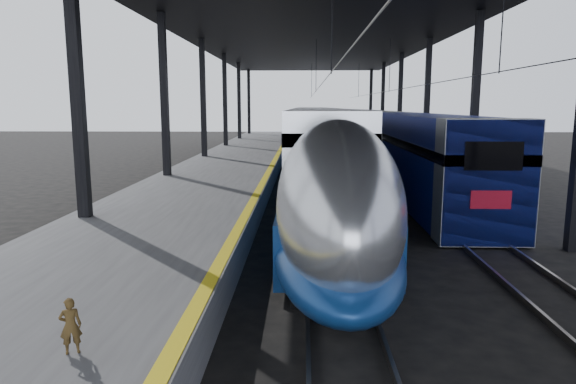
{
  "coord_description": "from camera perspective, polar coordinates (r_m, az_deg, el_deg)",
  "views": [
    {
      "loc": [
        1.18,
        -10.86,
        4.5
      ],
      "look_at": [
        0.73,
        3.97,
        2.0
      ],
      "focal_mm": 32.0,
      "sensor_mm": 36.0,
      "label": 1
    }
  ],
  "objects": [
    {
      "name": "yellow_strip",
      "position": [
        31.11,
        -1.73,
        3.11
      ],
      "size": [
        0.3,
        80.0,
        0.01
      ],
      "primitive_type": "cube",
      "color": "yellow",
      "rests_on": "platform"
    },
    {
      "name": "child",
      "position": [
        8.13,
        -23.02,
        -13.51
      ],
      "size": [
        0.36,
        0.3,
        0.83
      ],
      "primitive_type": "imported",
      "rotation": [
        0.0,
        0.0,
        3.54
      ],
      "color": "#493618",
      "rests_on": "platform"
    },
    {
      "name": "second_train",
      "position": [
        43.61,
        9.47,
        6.25
      ],
      "size": [
        2.98,
        56.05,
        4.11
      ],
      "color": "navy",
      "rests_on": "ground"
    },
    {
      "name": "tgv_train",
      "position": [
        39.73,
        2.94,
        5.98
      ],
      "size": [
        3.03,
        65.2,
        4.34
      ],
      "color": "silver",
      "rests_on": "ground"
    },
    {
      "name": "ground",
      "position": [
        11.81,
        -4.21,
        -12.85
      ],
      "size": [
        160.0,
        160.0,
        0.0
      ],
      "primitive_type": "plane",
      "color": "black",
      "rests_on": "ground"
    },
    {
      "name": "platform",
      "position": [
        31.47,
        -6.82,
        2.19
      ],
      "size": [
        6.0,
        80.0,
        1.0
      ],
      "primitive_type": "cube",
      "color": "#4C4C4F",
      "rests_on": "ground"
    },
    {
      "name": "rails",
      "position": [
        31.35,
        7.81,
        1.37
      ],
      "size": [
        6.52,
        80.0,
        0.16
      ],
      "color": "slate",
      "rests_on": "ground"
    },
    {
      "name": "canopy",
      "position": [
        31.21,
        3.21,
        18.05
      ],
      "size": [
        18.0,
        75.0,
        9.47
      ],
      "color": "black",
      "rests_on": "ground"
    }
  ]
}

